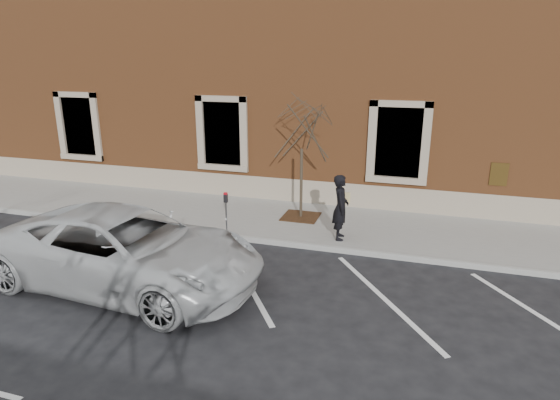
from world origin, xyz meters
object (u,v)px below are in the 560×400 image
(white_truck, at_px, (126,249))
(parking_meter, at_px, (226,205))
(man, at_px, (341,207))
(sapling, at_px, (302,129))

(white_truck, bearing_deg, parking_meter, -11.85)
(man, bearing_deg, sapling, 37.09)
(parking_meter, relative_size, sapling, 0.30)
(parking_meter, height_order, white_truck, white_truck)
(man, relative_size, parking_meter, 1.54)
(parking_meter, bearing_deg, white_truck, -110.44)
(man, relative_size, sapling, 0.46)
(parking_meter, xyz_separation_m, sapling, (1.71, 1.88, 1.95))
(sapling, bearing_deg, parking_meter, -132.32)
(white_truck, bearing_deg, sapling, -22.95)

